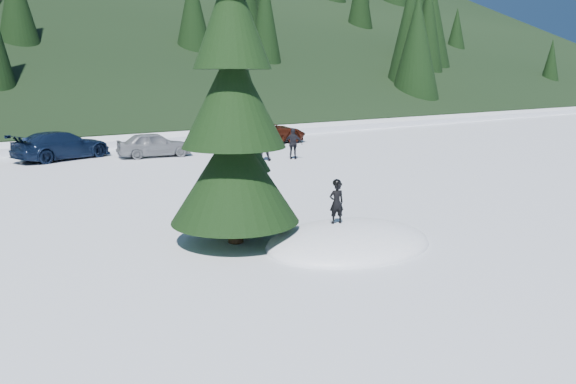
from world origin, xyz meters
TOP-DOWN VIEW (x-y plane):
  - ground at (0.00, 0.00)m, footprint 200.00×200.00m
  - snow_mound at (0.00, 0.00)m, footprint 4.48×3.52m
  - spruce_tall at (-2.20, 1.80)m, footprint 3.20×3.20m
  - spruce_short at (-1.20, 3.20)m, footprint 2.20×2.20m
  - child_skier at (-0.11, 0.36)m, footprint 0.45×0.36m
  - adult_0 at (6.22, 13.05)m, footprint 1.06×0.99m
  - adult_1 at (7.76, 12.55)m, footprint 0.90×0.94m
  - car_3 at (-1.65, 19.46)m, footprint 5.26×3.28m
  - car_4 at (2.46, 17.56)m, footprint 4.00×2.22m
  - car_5 at (7.94, 17.74)m, footprint 4.56×2.40m
  - car_6 at (10.66, 19.31)m, footprint 5.53×3.57m

SIDE VIEW (x-z plane):
  - ground at x=0.00m, z-range 0.00..0.00m
  - snow_mound at x=0.00m, z-range -0.48..0.48m
  - car_4 at x=2.46m, z-range 0.00..1.29m
  - car_6 at x=10.66m, z-range 0.00..1.42m
  - car_3 at x=-1.65m, z-range 0.00..1.42m
  - car_5 at x=7.94m, z-range 0.00..1.43m
  - adult_1 at x=7.76m, z-range 0.00..1.57m
  - adult_0 at x=6.22m, z-range 0.00..1.74m
  - child_skier at x=-0.11m, z-range 0.48..1.54m
  - spruce_short at x=-1.20m, z-range -0.58..4.79m
  - spruce_tall at x=-2.20m, z-range -0.98..7.62m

